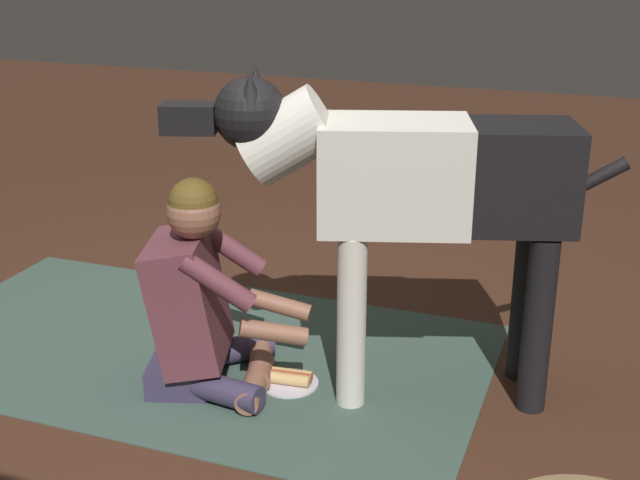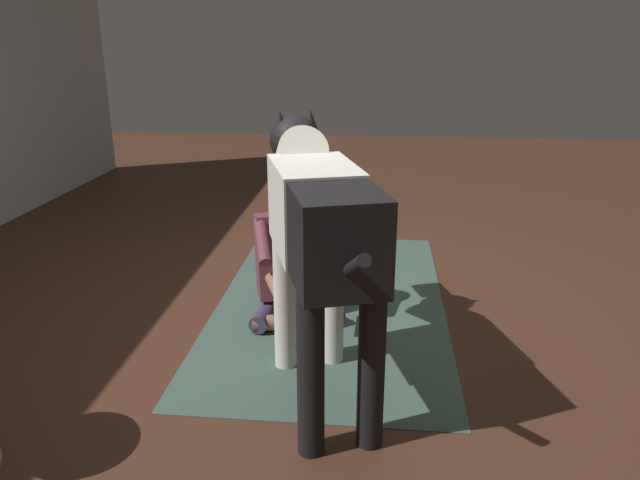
# 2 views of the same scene
# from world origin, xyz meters

# --- Properties ---
(ground_plane) EXTENTS (14.15, 14.15, 0.00)m
(ground_plane) POSITION_xyz_m (0.00, 0.00, 0.00)
(ground_plane) COLOR #43261A
(area_rug) EXTENTS (2.59, 1.45, 0.01)m
(area_rug) POSITION_xyz_m (0.24, -0.15, 0.00)
(area_rug) COLOR #3A5146
(area_rug) RESTS_ON ground
(person_sitting_on_floor) EXTENTS (0.71, 0.59, 0.87)m
(person_sitting_on_floor) POSITION_xyz_m (0.04, 0.09, 0.36)
(person_sitting_on_floor) COLOR #39304C
(person_sitting_on_floor) RESTS_ON ground
(large_dog) EXTENTS (1.66, 0.68, 1.28)m
(large_dog) POSITION_xyz_m (-0.73, -0.16, 0.85)
(large_dog) COLOR silver
(large_dog) RESTS_ON ground
(hot_dog_on_plate) EXTENTS (0.24, 0.24, 0.06)m
(hot_dog_on_plate) POSITION_xyz_m (-0.29, -0.02, 0.03)
(hot_dog_on_plate) COLOR silver
(hot_dog_on_plate) RESTS_ON ground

